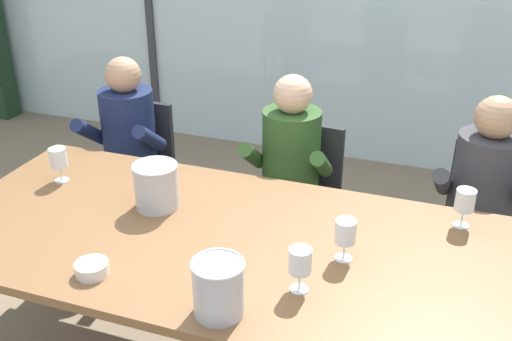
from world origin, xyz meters
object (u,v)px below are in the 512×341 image
at_px(chair_center, 485,215).
at_px(person_navy_polo, 124,145).
at_px(chair_left_of_center, 300,189).
at_px(tasting_bowl, 92,269).
at_px(wine_glass_by_right_taster, 58,159).
at_px(wine_glass_by_left_taster, 465,202).
at_px(ice_bucket_secondary, 218,287).
at_px(dining_table, 228,250).
at_px(person_charcoal_jacket, 481,200).
at_px(wine_glass_near_bucket, 300,263).
at_px(person_olive_shirt, 288,170).
at_px(chair_near_curtain, 137,161).
at_px(wine_glass_center_pour, 345,233).
at_px(ice_bucket_primary, 156,185).

distance_m(chair_center, person_navy_polo, 2.07).
height_order(chair_left_of_center, tasting_bowl, chair_left_of_center).
bearing_deg(wine_glass_by_right_taster, wine_glass_by_left_taster, 6.57).
distance_m(ice_bucket_secondary, wine_glass_by_left_taster, 1.16).
distance_m(dining_table, chair_left_of_center, 1.00).
bearing_deg(ice_bucket_secondary, wine_glass_by_right_taster, 149.66).
bearing_deg(person_charcoal_jacket, wine_glass_near_bucket, -115.49).
distance_m(person_olive_shirt, wine_glass_by_right_taster, 1.19).
bearing_deg(tasting_bowl, ice_bucket_secondary, -4.38).
bearing_deg(chair_center, wine_glass_near_bucket, -114.08).
bearing_deg(person_navy_polo, dining_table, -45.52).
distance_m(chair_left_of_center, wine_glass_near_bucket, 1.31).
bearing_deg(person_charcoal_jacket, tasting_bowl, -133.34).
xyz_separation_m(dining_table, wine_glass_near_bucket, (0.37, -0.23, 0.18)).
relative_size(ice_bucket_secondary, wine_glass_by_right_taster, 1.19).
height_order(chair_near_curtain, person_navy_polo, person_navy_polo).
relative_size(ice_bucket_secondary, tasting_bowl, 1.63).
distance_m(dining_table, wine_glass_by_right_taster, 1.01).
bearing_deg(dining_table, person_olive_shirt, 89.54).
bearing_deg(chair_center, dining_table, -131.57).
bearing_deg(chair_center, ice_bucket_secondary, -117.37).
height_order(chair_center, wine_glass_center_pour, wine_glass_center_pour).
bearing_deg(tasting_bowl, dining_table, 46.10).
relative_size(chair_center, ice_bucket_secondary, 4.22).
xyz_separation_m(wine_glass_by_left_taster, wine_glass_by_right_taster, (-1.88, -0.22, 0.00)).
height_order(chair_left_of_center, wine_glass_center_pour, wine_glass_center_pour).
xyz_separation_m(wine_glass_center_pour, wine_glass_by_right_taster, (-1.46, 0.20, 0.00)).
relative_size(chair_center, person_charcoal_jacket, 0.73).
distance_m(person_navy_polo, person_olive_shirt, 1.02).
distance_m(dining_table, chair_center, 1.48).
relative_size(chair_center, wine_glass_by_left_taster, 5.02).
distance_m(chair_near_curtain, wine_glass_center_pour, 1.84).
bearing_deg(person_navy_polo, chair_center, -0.75).
bearing_deg(wine_glass_near_bucket, person_navy_polo, 141.87).
bearing_deg(ice_bucket_primary, chair_left_of_center, 61.78).
xyz_separation_m(person_olive_shirt, ice_bucket_primary, (-0.41, -0.71, 0.19)).
xyz_separation_m(chair_left_of_center, person_charcoal_jacket, (0.96, -0.12, 0.17)).
xyz_separation_m(ice_bucket_primary, wine_glass_by_right_taster, (-0.57, 0.07, 0.01)).
bearing_deg(wine_glass_near_bucket, dining_table, 147.91).
xyz_separation_m(chair_left_of_center, ice_bucket_primary, (-0.45, -0.84, 0.36)).
xyz_separation_m(chair_left_of_center, person_navy_polo, (-1.06, -0.12, 0.17)).
relative_size(person_charcoal_jacket, wine_glass_by_left_taster, 6.85).
height_order(chair_center, person_navy_polo, person_navy_polo).
bearing_deg(person_navy_polo, chair_near_curtain, 90.37).
xyz_separation_m(person_navy_polo, wine_glass_by_right_taster, (0.04, -0.65, 0.20)).
bearing_deg(person_charcoal_jacket, chair_center, 79.34).
distance_m(ice_bucket_primary, ice_bucket_secondary, 0.80).
bearing_deg(chair_center, ice_bucket_primary, -144.54).
distance_m(dining_table, person_charcoal_jacket, 1.32).
relative_size(tasting_bowl, wine_glass_by_right_taster, 0.73).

